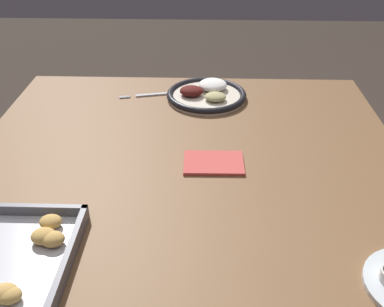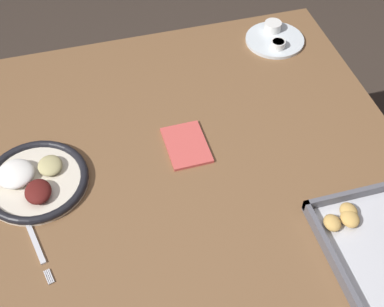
{
  "view_description": "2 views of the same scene",
  "coord_description": "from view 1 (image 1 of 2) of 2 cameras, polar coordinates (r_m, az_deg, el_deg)",
  "views": [
    {
      "loc": [
        -0.04,
        0.92,
        1.37
      ],
      "look_at": [
        -0.01,
        0.0,
        0.79
      ],
      "focal_mm": 42.0,
      "sensor_mm": 36.0,
      "label": 1
    },
    {
      "loc": [
        0.81,
        -0.23,
        1.78
      ],
      "look_at": [
        -0.01,
        0.0,
        0.79
      ],
      "focal_mm": 50.0,
      "sensor_mm": 36.0,
      "label": 2
    }
  ],
  "objects": [
    {
      "name": "napkin",
      "position": [
        1.1,
        2.77,
        -1.28
      ],
      "size": [
        0.15,
        0.1,
        0.01
      ],
      "color": "#CC4C47",
      "rests_on": "dining_table"
    },
    {
      "name": "dinner_plate",
      "position": [
        1.43,
        1.88,
        7.55
      ],
      "size": [
        0.25,
        0.25,
        0.04
      ],
      "color": "beige",
      "rests_on": "dining_table"
    },
    {
      "name": "dining_table",
      "position": [
        1.16,
        -0.71,
        -5.44
      ],
      "size": [
        1.1,
        1.08,
        0.76
      ],
      "color": "brown",
      "rests_on": "ground_plane"
    },
    {
      "name": "fork",
      "position": [
        1.46,
        -4.68,
        7.49
      ],
      "size": [
        0.21,
        0.06,
        0.0
      ],
      "rotation": [
        0.0,
        0.0,
        0.22
      ],
      "color": "silver",
      "rests_on": "dining_table"
    }
  ]
}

